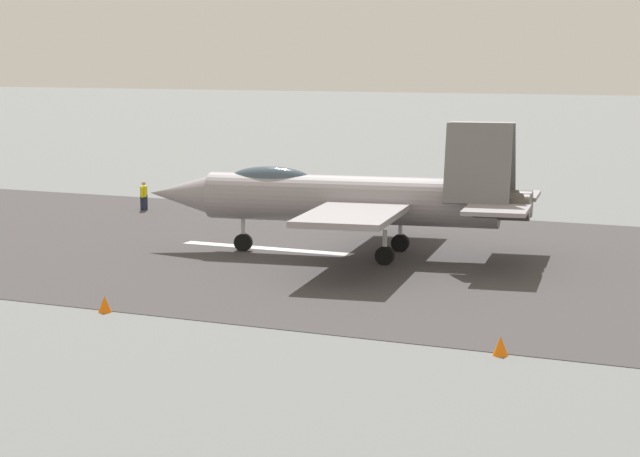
{
  "coord_description": "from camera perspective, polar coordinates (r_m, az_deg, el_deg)",
  "views": [
    {
      "loc": [
        -21.32,
        43.38,
        8.3
      ],
      "look_at": [
        -5.02,
        6.9,
        2.2
      ],
      "focal_mm": 63.85,
      "sensor_mm": 36.0,
      "label": 1
    }
  ],
  "objects": [
    {
      "name": "marker_cone_near",
      "position": [
        32.27,
        9.04,
        -5.83
      ],
      "size": [
        0.44,
        0.44,
        0.55
      ],
      "primitive_type": "cone",
      "color": "orange",
      "rests_on": "ground"
    },
    {
      "name": "fighter_jet",
      "position": [
        47.1,
        1.48,
        1.55
      ],
      "size": [
        16.97,
        14.12,
        5.66
      ],
      "color": "gray",
      "rests_on": "ground"
    },
    {
      "name": "runway_strip",
      "position": [
        49.04,
        -2.04,
        -1.06
      ],
      "size": [
        240.0,
        26.0,
        0.02
      ],
      "color": "#3F3C3D",
      "rests_on": "ground"
    },
    {
      "name": "marker_cone_mid",
      "position": [
        37.77,
        -10.74,
        -3.74
      ],
      "size": [
        0.44,
        0.44,
        0.55
      ],
      "primitive_type": "cone",
      "color": "orange",
      "rests_on": "ground"
    },
    {
      "name": "crew_person",
      "position": [
        62.06,
        -8.82,
        1.63
      ],
      "size": [
        0.4,
        0.67,
        1.58
      ],
      "color": "#1E2338",
      "rests_on": "ground"
    },
    {
      "name": "ground_plane",
      "position": [
        49.05,
        -2.06,
        -1.07
      ],
      "size": [
        400.0,
        400.0,
        0.0
      ],
      "primitive_type": "plane",
      "color": "slate"
    }
  ]
}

